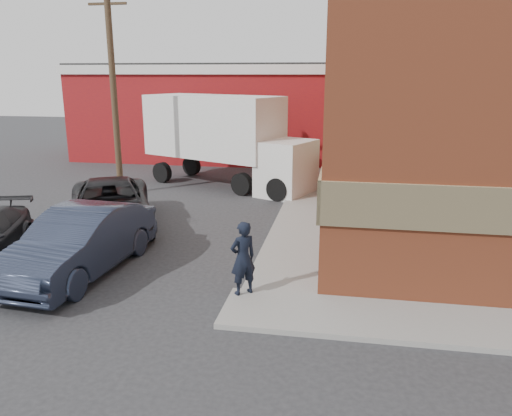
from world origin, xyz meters
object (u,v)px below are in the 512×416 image
at_px(utility_pole, 113,81).
at_px(suv_a, 110,205).
at_px(sedan, 81,242).
at_px(box_truck, 227,135).
at_px(warehouse, 217,110).
at_px(man, 243,258).

distance_m(utility_pole, suv_a, 6.41).
relative_size(sedan, box_truck, 0.60).
bearing_deg(sedan, suv_a, 109.85).
xyz_separation_m(warehouse, box_truck, (2.73, -8.71, -0.45)).
height_order(utility_pole, man, utility_pole).
bearing_deg(man, warehouse, -113.47).
height_order(man, suv_a, man).
xyz_separation_m(man, box_truck, (-3.07, 11.54, 1.37)).
bearing_deg(suv_a, utility_pole, 85.66).
bearing_deg(box_truck, warehouse, 131.13).
height_order(warehouse, man, warehouse).
height_order(man, box_truck, box_truck).
relative_size(utility_pole, box_truck, 1.05).
distance_m(warehouse, man, 21.14).
distance_m(utility_pole, man, 12.37).
bearing_deg(suv_a, box_truck, 45.47).
bearing_deg(warehouse, suv_a, -88.78).
bearing_deg(suv_a, man, -65.37).
xyz_separation_m(sedan, box_truck, (1.36, 10.79, 1.50)).
relative_size(utility_pole, suv_a, 1.56).
bearing_deg(suv_a, warehouse, 65.59).
bearing_deg(box_truck, utility_pole, -127.83).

